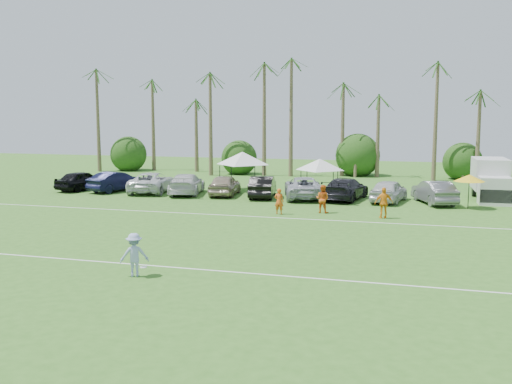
# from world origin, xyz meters

# --- Properties ---
(ground) EXTENTS (120.00, 120.00, 0.00)m
(ground) POSITION_xyz_m (0.00, 0.00, 0.00)
(ground) COLOR #34671E
(ground) RESTS_ON ground
(field_lines) EXTENTS (80.00, 12.10, 0.01)m
(field_lines) POSITION_xyz_m (0.00, 8.00, 0.01)
(field_lines) COLOR white
(field_lines) RESTS_ON ground
(palm_tree_0) EXTENTS (2.40, 2.40, 8.90)m
(palm_tree_0) POSITION_xyz_m (-22.00, 38.00, 7.48)
(palm_tree_0) COLOR brown
(palm_tree_0) RESTS_ON ground
(palm_tree_1) EXTENTS (2.40, 2.40, 9.90)m
(palm_tree_1) POSITION_xyz_m (-17.00, 38.00, 8.35)
(palm_tree_1) COLOR brown
(palm_tree_1) RESTS_ON ground
(palm_tree_2) EXTENTS (2.40, 2.40, 10.90)m
(palm_tree_2) POSITION_xyz_m (-12.00, 38.00, 9.21)
(palm_tree_2) COLOR brown
(palm_tree_2) RESTS_ON ground
(palm_tree_3) EXTENTS (2.40, 2.40, 11.90)m
(palm_tree_3) POSITION_xyz_m (-8.00, 38.00, 10.06)
(palm_tree_3) COLOR brown
(palm_tree_3) RESTS_ON ground
(palm_tree_4) EXTENTS (2.40, 2.40, 8.90)m
(palm_tree_4) POSITION_xyz_m (-4.00, 38.00, 7.48)
(palm_tree_4) COLOR brown
(palm_tree_4) RESTS_ON ground
(palm_tree_5) EXTENTS (2.40, 2.40, 9.90)m
(palm_tree_5) POSITION_xyz_m (0.00, 38.00, 8.35)
(palm_tree_5) COLOR brown
(palm_tree_5) RESTS_ON ground
(palm_tree_6) EXTENTS (2.40, 2.40, 10.90)m
(palm_tree_6) POSITION_xyz_m (4.00, 38.00, 9.21)
(palm_tree_6) COLOR brown
(palm_tree_6) RESTS_ON ground
(palm_tree_7) EXTENTS (2.40, 2.40, 11.90)m
(palm_tree_7) POSITION_xyz_m (8.00, 38.00, 10.06)
(palm_tree_7) COLOR brown
(palm_tree_7) RESTS_ON ground
(palm_tree_8) EXTENTS (2.40, 2.40, 8.90)m
(palm_tree_8) POSITION_xyz_m (13.00, 38.00, 7.48)
(palm_tree_8) COLOR brown
(palm_tree_8) RESTS_ON ground
(palm_tree_9) EXTENTS (2.40, 2.40, 9.90)m
(palm_tree_9) POSITION_xyz_m (18.00, 38.00, 8.35)
(palm_tree_9) COLOR brown
(palm_tree_9) RESTS_ON ground
(bush_tree_0) EXTENTS (4.00, 4.00, 4.00)m
(bush_tree_0) POSITION_xyz_m (-19.00, 39.00, 1.80)
(bush_tree_0) COLOR brown
(bush_tree_0) RESTS_ON ground
(bush_tree_1) EXTENTS (4.00, 4.00, 4.00)m
(bush_tree_1) POSITION_xyz_m (-6.00, 39.00, 1.80)
(bush_tree_1) COLOR brown
(bush_tree_1) RESTS_ON ground
(bush_tree_2) EXTENTS (4.00, 4.00, 4.00)m
(bush_tree_2) POSITION_xyz_m (6.00, 39.00, 1.80)
(bush_tree_2) COLOR brown
(bush_tree_2) RESTS_ON ground
(bush_tree_3) EXTENTS (4.00, 4.00, 4.00)m
(bush_tree_3) POSITION_xyz_m (16.00, 39.00, 1.80)
(bush_tree_3) COLOR brown
(bush_tree_3) RESTS_ON ground
(sideline_player_a) EXTENTS (0.60, 0.40, 1.59)m
(sideline_player_a) POSITION_xyz_m (3.79, 15.26, 0.80)
(sideline_player_a) COLOR #E65A19
(sideline_player_a) RESTS_ON ground
(sideline_player_b) EXTENTS (0.98, 0.84, 1.75)m
(sideline_player_b) POSITION_xyz_m (6.26, 16.49, 0.88)
(sideline_player_b) COLOR #E25B19
(sideline_player_b) RESTS_ON ground
(sideline_player_c) EXTENTS (1.15, 0.70, 1.83)m
(sideline_player_c) POSITION_xyz_m (10.05, 15.57, 0.92)
(sideline_player_c) COLOR orange
(sideline_player_c) RESTS_ON ground
(box_truck) EXTENTS (2.31, 5.77, 2.95)m
(box_truck) POSITION_xyz_m (16.94, 25.10, 1.58)
(box_truck) COLOR silver
(box_truck) RESTS_ON ground
(canopy_tent_left) EXTENTS (4.48, 4.48, 3.63)m
(canopy_tent_left) POSITION_xyz_m (-1.83, 25.85, 3.11)
(canopy_tent_left) COLOR black
(canopy_tent_left) RESTS_ON ground
(canopy_tent_right) EXTENTS (3.86, 3.86, 3.13)m
(canopy_tent_right) POSITION_xyz_m (4.54, 25.68, 2.68)
(canopy_tent_right) COLOR black
(canopy_tent_right) RESTS_ON ground
(market_umbrella) EXTENTS (2.00, 2.00, 2.22)m
(market_umbrella) POSITION_xyz_m (15.13, 20.77, 1.99)
(market_umbrella) COLOR black
(market_umbrella) RESTS_ON ground
(frisbee_player) EXTENTS (1.22, 1.04, 1.64)m
(frisbee_player) POSITION_xyz_m (1.80, 0.47, 0.82)
(frisbee_player) COLOR #98A7D8
(frisbee_player) RESTS_ON ground
(parked_car_0) EXTENTS (2.92, 4.97, 1.59)m
(parked_car_0) POSITION_xyz_m (-14.32, 22.08, 0.79)
(parked_car_0) COLOR black
(parked_car_0) RESTS_ON ground
(parked_car_1) EXTENTS (3.11, 5.10, 1.59)m
(parked_car_1) POSITION_xyz_m (-11.28, 22.19, 0.79)
(parked_car_1) COLOR black
(parked_car_1) RESTS_ON ground
(parked_car_2) EXTENTS (3.57, 6.08, 1.59)m
(parked_car_2) POSITION_xyz_m (-8.24, 22.38, 0.79)
(parked_car_2) COLOR silver
(parked_car_2) RESTS_ON ground
(parked_car_3) EXTENTS (3.36, 5.82, 1.59)m
(parked_car_3) POSITION_xyz_m (-5.20, 22.16, 0.79)
(parked_car_3) COLOR silver
(parked_car_3) RESTS_ON ground
(parked_car_4) EXTENTS (2.44, 4.86, 1.59)m
(parked_car_4) POSITION_xyz_m (-2.16, 22.37, 0.79)
(parked_car_4) COLOR gray
(parked_car_4) RESTS_ON ground
(parked_car_5) EXTENTS (2.47, 5.03, 1.59)m
(parked_car_5) POSITION_xyz_m (0.88, 22.14, 0.79)
(parked_car_5) COLOR black
(parked_car_5) RESTS_ON ground
(parked_car_6) EXTENTS (3.99, 6.20, 1.59)m
(parked_car_6) POSITION_xyz_m (3.92, 22.39, 0.79)
(parked_car_6) COLOR #A9ACB4
(parked_car_6) RESTS_ON ground
(parked_car_7) EXTENTS (3.12, 5.77, 1.59)m
(parked_car_7) POSITION_xyz_m (6.96, 22.53, 0.79)
(parked_car_7) COLOR black
(parked_car_7) RESTS_ON ground
(parked_car_8) EXTENTS (2.72, 4.93, 1.59)m
(parked_car_8) POSITION_xyz_m (10.00, 22.29, 0.79)
(parked_car_8) COLOR silver
(parked_car_8) RESTS_ON ground
(parked_car_9) EXTENTS (3.19, 5.10, 1.59)m
(parked_car_9) POSITION_xyz_m (13.04, 22.35, 0.79)
(parked_car_9) COLOR slate
(parked_car_9) RESTS_ON ground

